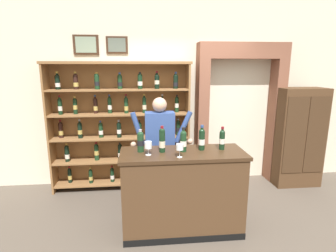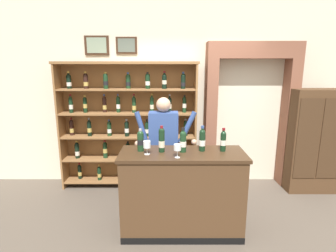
{
  "view_description": "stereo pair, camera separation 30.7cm",
  "coord_description": "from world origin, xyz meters",
  "px_view_note": "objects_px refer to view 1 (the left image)",
  "views": [
    {
      "loc": [
        -0.51,
        -2.99,
        2.02
      ],
      "look_at": [
        -0.19,
        0.22,
        1.3
      ],
      "focal_mm": 28.53,
      "sensor_mm": 36.0,
      "label": 1
    },
    {
      "loc": [
        -0.2,
        -3.0,
        2.02
      ],
      "look_at": [
        -0.19,
        0.22,
        1.3
      ],
      "focal_mm": 28.53,
      "sensor_mm": 36.0,
      "label": 2
    }
  ],
  "objects_px": {
    "side_cabinet": "(298,137)",
    "wine_glass_left": "(148,145)",
    "tasting_bottle_bianco": "(162,140)",
    "wine_glass_spare": "(180,147)",
    "tasting_bottle_prosecco": "(141,141)",
    "tasting_counter": "(182,192)",
    "wine_shelf": "(120,123)",
    "tasting_bottle_rosso": "(222,139)",
    "tasting_bottle_riserva": "(202,139)",
    "tasting_bottle_grappa": "(183,140)",
    "shopkeeper": "(160,141)"
  },
  "relations": [
    {
      "from": "wine_shelf",
      "to": "tasting_bottle_bianco",
      "type": "bearing_deg",
      "value": -65.91
    },
    {
      "from": "wine_glass_left",
      "to": "tasting_bottle_riserva",
      "type": "bearing_deg",
      "value": 11.58
    },
    {
      "from": "tasting_bottle_prosecco",
      "to": "tasting_bottle_bianco",
      "type": "bearing_deg",
      "value": -8.05
    },
    {
      "from": "side_cabinet",
      "to": "wine_glass_left",
      "type": "bearing_deg",
      "value": -154.28
    },
    {
      "from": "tasting_bottle_rosso",
      "to": "tasting_bottle_grappa",
      "type": "bearing_deg",
      "value": -176.13
    },
    {
      "from": "wine_shelf",
      "to": "tasting_bottle_prosecco",
      "type": "relative_size",
      "value": 8.35
    },
    {
      "from": "wine_shelf",
      "to": "tasting_bottle_riserva",
      "type": "xyz_separation_m",
      "value": [
        1.07,
        -1.26,
        0.05
      ]
    },
    {
      "from": "tasting_bottle_riserva",
      "to": "side_cabinet",
      "type": "bearing_deg",
      "value": 29.88
    },
    {
      "from": "shopkeeper",
      "to": "tasting_bottle_prosecco",
      "type": "height_order",
      "value": "shopkeeper"
    },
    {
      "from": "side_cabinet",
      "to": "tasting_bottle_bianco",
      "type": "relative_size",
      "value": 5.31
    },
    {
      "from": "wine_shelf",
      "to": "tasting_bottle_bianco",
      "type": "xyz_separation_m",
      "value": [
        0.58,
        -1.3,
        0.06
      ]
    },
    {
      "from": "wine_shelf",
      "to": "tasting_bottle_grappa",
      "type": "bearing_deg",
      "value": -57.44
    },
    {
      "from": "tasting_bottle_prosecco",
      "to": "tasting_bottle_bianco",
      "type": "distance_m",
      "value": 0.26
    },
    {
      "from": "tasting_bottle_bianco",
      "to": "tasting_bottle_rosso",
      "type": "distance_m",
      "value": 0.73
    },
    {
      "from": "tasting_bottle_rosso",
      "to": "wine_glass_left",
      "type": "height_order",
      "value": "tasting_bottle_rosso"
    },
    {
      "from": "shopkeeper",
      "to": "wine_glass_spare",
      "type": "relative_size",
      "value": 10.47
    },
    {
      "from": "wine_shelf",
      "to": "tasting_bottle_bianco",
      "type": "distance_m",
      "value": 1.43
    },
    {
      "from": "tasting_bottle_prosecco",
      "to": "tasting_bottle_rosso",
      "type": "bearing_deg",
      "value": -0.4
    },
    {
      "from": "shopkeeper",
      "to": "tasting_bottle_riserva",
      "type": "xyz_separation_m",
      "value": [
        0.47,
        -0.54,
        0.18
      ]
    },
    {
      "from": "wine_shelf",
      "to": "shopkeeper",
      "type": "height_order",
      "value": "wine_shelf"
    },
    {
      "from": "tasting_counter",
      "to": "tasting_bottle_prosecco",
      "type": "xyz_separation_m",
      "value": [
        -0.5,
        0.06,
        0.65
      ]
    },
    {
      "from": "side_cabinet",
      "to": "tasting_bottle_rosso",
      "type": "distance_m",
      "value": 2.05
    },
    {
      "from": "tasting_bottle_prosecco",
      "to": "wine_shelf",
      "type": "bearing_deg",
      "value": 104.57
    },
    {
      "from": "wine_shelf",
      "to": "wine_glass_spare",
      "type": "bearing_deg",
      "value": -63.27
    },
    {
      "from": "tasting_counter",
      "to": "wine_glass_left",
      "type": "bearing_deg",
      "value": -170.33
    },
    {
      "from": "tasting_bottle_riserva",
      "to": "wine_glass_spare",
      "type": "xyz_separation_m",
      "value": [
        -0.3,
        -0.25,
        -0.03
      ]
    },
    {
      "from": "wine_shelf",
      "to": "side_cabinet",
      "type": "bearing_deg",
      "value": -2.93
    },
    {
      "from": "tasting_bottle_grappa",
      "to": "wine_shelf",
      "type": "bearing_deg",
      "value": 122.56
    },
    {
      "from": "wine_shelf",
      "to": "tasting_bottle_riserva",
      "type": "distance_m",
      "value": 1.65
    },
    {
      "from": "tasting_counter",
      "to": "tasting_bottle_grappa",
      "type": "xyz_separation_m",
      "value": [
        0.01,
        0.02,
        0.65
      ]
    },
    {
      "from": "wine_glass_spare",
      "to": "tasting_bottle_riserva",
      "type": "bearing_deg",
      "value": 38.95
    },
    {
      "from": "tasting_bottle_prosecco",
      "to": "tasting_bottle_riserva",
      "type": "xyz_separation_m",
      "value": [
        0.74,
        0.0,
        0.01
      ]
    },
    {
      "from": "wine_shelf",
      "to": "tasting_bottle_riserva",
      "type": "height_order",
      "value": "wine_shelf"
    },
    {
      "from": "wine_shelf",
      "to": "wine_glass_spare",
      "type": "height_order",
      "value": "wine_shelf"
    },
    {
      "from": "tasting_bottle_bianco",
      "to": "wine_glass_spare",
      "type": "height_order",
      "value": "tasting_bottle_bianco"
    },
    {
      "from": "tasting_bottle_prosecco",
      "to": "wine_glass_spare",
      "type": "distance_m",
      "value": 0.5
    },
    {
      "from": "wine_glass_spare",
      "to": "tasting_bottle_grappa",
      "type": "bearing_deg",
      "value": 70.44
    },
    {
      "from": "side_cabinet",
      "to": "shopkeeper",
      "type": "height_order",
      "value": "side_cabinet"
    },
    {
      "from": "tasting_bottle_bianco",
      "to": "tasting_bottle_riserva",
      "type": "xyz_separation_m",
      "value": [
        0.48,
        0.04,
        -0.01
      ]
    },
    {
      "from": "side_cabinet",
      "to": "tasting_bottle_bianco",
      "type": "bearing_deg",
      "value": -154.58
    },
    {
      "from": "tasting_counter",
      "to": "wine_glass_spare",
      "type": "relative_size",
      "value": 9.66
    },
    {
      "from": "tasting_bottle_prosecco",
      "to": "side_cabinet",
      "type": "bearing_deg",
      "value": 22.63
    },
    {
      "from": "tasting_bottle_prosecco",
      "to": "tasting_bottle_grappa",
      "type": "relative_size",
      "value": 0.93
    },
    {
      "from": "side_cabinet",
      "to": "wine_glass_spare",
      "type": "xyz_separation_m",
      "value": [
        -2.24,
        -1.36,
        0.3
      ]
    },
    {
      "from": "tasting_counter",
      "to": "tasting_bottle_rosso",
      "type": "distance_m",
      "value": 0.81
    },
    {
      "from": "tasting_bottle_grappa",
      "to": "tasting_bottle_riserva",
      "type": "relative_size",
      "value": 0.96
    },
    {
      "from": "tasting_counter",
      "to": "tasting_bottle_prosecco",
      "type": "distance_m",
      "value": 0.82
    },
    {
      "from": "wine_shelf",
      "to": "shopkeeper",
      "type": "bearing_deg",
      "value": -50.4
    },
    {
      "from": "shopkeeper",
      "to": "tasting_bottle_rosso",
      "type": "relative_size",
      "value": 5.69
    },
    {
      "from": "tasting_bottle_prosecco",
      "to": "tasting_bottle_riserva",
      "type": "height_order",
      "value": "tasting_bottle_riserva"
    }
  ]
}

